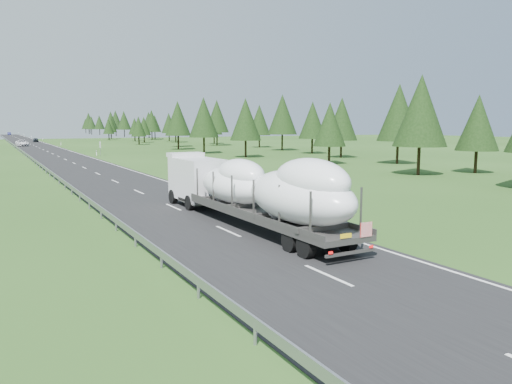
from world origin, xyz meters
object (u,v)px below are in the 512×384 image
boat_truck (252,187)px  distant_car_dark (36,140)px  highway_sign (100,146)px  distant_van (22,143)px  distant_car_blue (9,134)px

boat_truck → distant_car_dark: bearing=89.6°
highway_sign → distant_van: (-10.22, 51.14, -0.98)m
distant_car_dark → distant_car_blue: distant_car_blue is taller
distant_van → distant_car_blue: bearing=86.3°
highway_sign → distant_car_blue: bearing=92.2°
highway_sign → boat_truck: bearing=-94.4°
boat_truck → distant_car_blue: boat_truck is taller
distant_car_dark → boat_truck: bearing=-87.4°
distant_van → distant_car_blue: (2.54, 151.61, -0.07)m
highway_sign → distant_car_dark: bearing=93.0°
highway_sign → distant_car_dark: highway_sign is taller
boat_truck → distant_car_dark: size_ratio=4.96×
highway_sign → distant_van: size_ratio=0.43×
distant_van → distant_car_blue: 151.63m
highway_sign → distant_car_blue: size_ratio=0.57×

